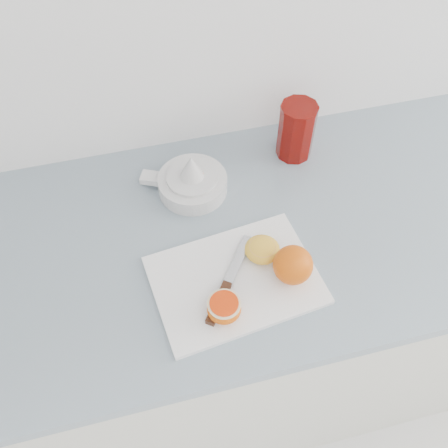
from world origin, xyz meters
name	(u,v)px	position (x,y,z in m)	size (l,w,h in m)	color
counter	(240,319)	(-0.16, 1.70, 0.45)	(2.59, 0.64, 0.89)	silver
cutting_board	(235,280)	(-0.21, 1.58, 0.90)	(0.32, 0.23, 0.01)	white
whole_orange	(293,265)	(-0.10, 1.56, 0.94)	(0.08, 0.08, 0.08)	orange
half_orange	(224,308)	(-0.25, 1.51, 0.92)	(0.06, 0.06, 0.04)	orange
squeezed_shell	(262,249)	(-0.14, 1.62, 0.92)	(0.07, 0.07, 0.03)	gold
paring_knife	(222,295)	(-0.25, 1.54, 0.91)	(0.14, 0.18, 0.01)	#3F1F10
citrus_juicer	(192,181)	(-0.25, 1.84, 0.92)	(0.19, 0.16, 0.11)	white
red_tumbler	(296,132)	(0.02, 1.89, 0.96)	(0.09, 0.09, 0.14)	#6A0904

